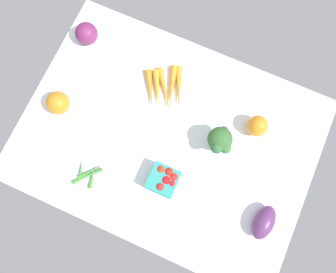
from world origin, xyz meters
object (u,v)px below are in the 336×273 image
at_px(berry_basket, 164,180).
at_px(bell_pepper_orange, 257,126).
at_px(broccoli_head, 220,140).
at_px(heirloom_tomato_orange, 58,103).
at_px(eggplant, 264,222).
at_px(okra_pile, 88,174).
at_px(red_onion_near_basket, 86,34).
at_px(carrot_bunch, 165,88).

relative_size(berry_basket, bell_pepper_orange, 1.10).
height_order(berry_basket, bell_pepper_orange, bell_pepper_orange).
height_order(broccoli_head, bell_pepper_orange, broccoli_head).
distance_m(heirloom_tomato_orange, eggplant, 0.82).
bearing_deg(okra_pile, broccoli_head, -142.92).
distance_m(berry_basket, red_onion_near_basket, 0.62).
bearing_deg(carrot_bunch, broccoli_head, 155.37).
bearing_deg(red_onion_near_basket, heirloom_tomato_orange, 96.20).
xyz_separation_m(berry_basket, okra_pile, (0.25, 0.09, -0.03)).
bearing_deg(heirloom_tomato_orange, berry_basket, 168.10).
xyz_separation_m(heirloom_tomato_orange, bell_pepper_orange, (-0.68, -0.21, 0.00)).
bearing_deg(okra_pile, eggplant, -171.32).
distance_m(carrot_bunch, eggplant, 0.58).
bearing_deg(heirloom_tomato_orange, broccoli_head, -170.29).
height_order(bell_pepper_orange, eggplant, bell_pepper_orange).
xyz_separation_m(broccoli_head, eggplant, (-0.24, 0.19, -0.04)).
bearing_deg(berry_basket, heirloom_tomato_orange, -11.90).
bearing_deg(broccoli_head, bell_pepper_orange, -132.74).
distance_m(heirloom_tomato_orange, broccoli_head, 0.58).
bearing_deg(bell_pepper_orange, berry_basket, 53.94).
xyz_separation_m(carrot_bunch, eggplant, (-0.49, 0.30, 0.02)).
bearing_deg(carrot_bunch, eggplant, 148.29).
relative_size(red_onion_near_basket, eggplant, 0.70).
bearing_deg(heirloom_tomato_orange, okra_pile, 138.16).
bearing_deg(eggplant, heirloom_tomato_orange, -91.95).
height_order(berry_basket, eggplant, berry_basket).
relative_size(okra_pile, red_onion_near_basket, 1.32).
height_order(heirloom_tomato_orange, eggplant, heirloom_tomato_orange).
bearing_deg(berry_basket, bell_pepper_orange, -126.06).
xyz_separation_m(broccoli_head, berry_basket, (0.12, 0.19, -0.04)).
bearing_deg(heirloom_tomato_orange, red_onion_near_basket, -83.80).
bearing_deg(carrot_bunch, okra_pile, 73.52).
distance_m(bell_pepper_orange, carrot_bunch, 0.36).
xyz_separation_m(heirloom_tomato_orange, carrot_bunch, (-0.32, -0.21, -0.03)).
distance_m(heirloom_tomato_orange, okra_pile, 0.28).
bearing_deg(carrot_bunch, bell_pepper_orange, 178.83).
bearing_deg(bell_pepper_orange, carrot_bunch, -1.17).
xyz_separation_m(bell_pepper_orange, okra_pile, (0.47, 0.39, -0.04)).
xyz_separation_m(berry_basket, red_onion_near_basket, (0.49, -0.38, 0.01)).
relative_size(broccoli_head, bell_pepper_orange, 1.41).
height_order(bell_pepper_orange, okra_pile, bell_pepper_orange).
distance_m(broccoli_head, red_onion_near_basket, 0.63).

